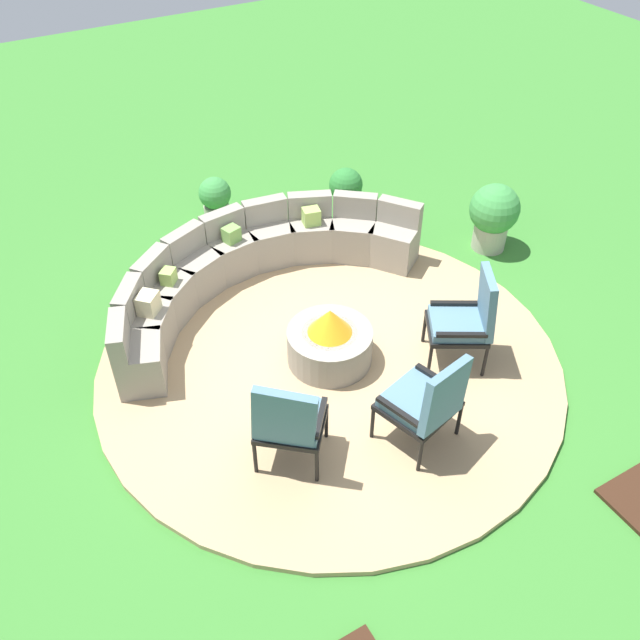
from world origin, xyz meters
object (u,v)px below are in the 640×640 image
object	(u,v)px
lounge_chair_back_left	(468,318)
lounge_chair_front_left	(288,420)
lounge_chair_front_right	(427,401)
potted_plant_0	(494,214)
fire_pit	(330,341)
potted_plant_2	(215,198)
potted_plant_1	(346,190)
curved_stone_bench	(250,268)

from	to	relation	value
lounge_chair_back_left	lounge_chair_front_left	bearing A→B (deg)	128.04
lounge_chair_front_right	potted_plant_0	distance (m)	3.46
fire_pit	potted_plant_2	xyz separation A→B (m)	(0.09, 3.17, 0.03)
lounge_chair_front_right	potted_plant_1	size ratio (longest dim) A/B	1.46
potted_plant_1	curved_stone_bench	bearing A→B (deg)	-153.90
curved_stone_bench	potted_plant_0	bearing A→B (deg)	-11.85
lounge_chair_front_right	potted_plant_1	distance (m)	4.02
fire_pit	lounge_chair_front_left	distance (m)	1.40
curved_stone_bench	potted_plant_2	bearing A→B (deg)	80.09
fire_pit	curved_stone_bench	world-z (taller)	curved_stone_bench
fire_pit	lounge_chair_front_left	size ratio (longest dim) A/B	0.82
fire_pit	potted_plant_1	bearing A→B (deg)	55.28
potted_plant_2	potted_plant_0	bearing A→B (deg)	-40.22
fire_pit	potted_plant_0	xyz separation A→B (m)	(2.87, 0.83, 0.18)
lounge_chair_back_left	potted_plant_0	xyz separation A→B (m)	(1.66, 1.50, -0.12)
lounge_chair_front_left	lounge_chair_front_right	size ratio (longest dim) A/B	1.03
lounge_chair_front_right	potted_plant_1	world-z (taller)	lounge_chair_front_right
curved_stone_bench	potted_plant_2	distance (m)	1.73
curved_stone_bench	potted_plant_1	bearing A→B (deg)	26.10
lounge_chair_front_left	lounge_chair_back_left	distance (m)	2.20
potted_plant_1	potted_plant_2	size ratio (longest dim) A/B	1.13
lounge_chair_front_right	potted_plant_0	bearing A→B (deg)	23.34
fire_pit	lounge_chair_back_left	size ratio (longest dim) A/B	0.81
lounge_chair_front_right	potted_plant_2	bearing A→B (deg)	75.29
potted_plant_1	lounge_chair_front_right	bearing A→B (deg)	-111.29
fire_pit	lounge_chair_back_left	distance (m)	1.41
curved_stone_bench	potted_plant_0	size ratio (longest dim) A/B	4.50
potted_plant_2	curved_stone_bench	bearing A→B (deg)	-99.91
lounge_chair_front_right	potted_plant_1	xyz separation A→B (m)	(1.46, 3.74, -0.19)
lounge_chair_front_left	lounge_chair_front_right	world-z (taller)	lounge_chair_front_left
fire_pit	curved_stone_bench	bearing A→B (deg)	97.82
lounge_chair_front_left	lounge_chair_front_right	distance (m)	1.24
lounge_chair_front_left	potted_plant_1	world-z (taller)	lounge_chair_front_left
potted_plant_0	potted_plant_1	size ratio (longest dim) A/B	1.24
lounge_chair_front_left	potted_plant_0	size ratio (longest dim) A/B	1.21
lounge_chair_back_left	curved_stone_bench	bearing A→B (deg)	63.69
lounge_chair_front_right	potted_plant_0	xyz separation A→B (m)	(2.67, 2.19, -0.10)
fire_pit	potted_plant_2	size ratio (longest dim) A/B	1.40
lounge_chair_front_left	lounge_chair_back_left	bearing A→B (deg)	47.37
potted_plant_0	fire_pit	bearing A→B (deg)	-163.84
fire_pit	lounge_chair_front_right	world-z (taller)	lounge_chair_front_right
lounge_chair_front_left	potted_plant_2	world-z (taller)	lounge_chair_front_left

